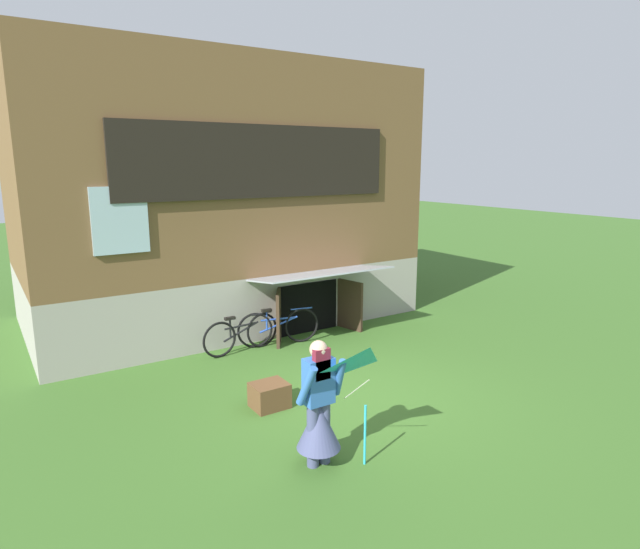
{
  "coord_description": "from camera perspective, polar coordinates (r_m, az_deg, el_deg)",
  "views": [
    {
      "loc": [
        -4.66,
        -6.15,
        3.49
      ],
      "look_at": [
        -0.22,
        0.66,
        1.78
      ],
      "focal_mm": 30.13,
      "sensor_mm": 36.0,
      "label": 1
    }
  ],
  "objects": [
    {
      "name": "bicycle_black",
      "position": [
        10.14,
        -8.37,
        -6.27
      ],
      "size": [
        1.58,
        0.2,
        0.72
      ],
      "rotation": [
        0.0,
        0.0,
        0.1
      ],
      "color": "black",
      "rests_on": "ground_plane"
    },
    {
      "name": "person",
      "position": [
        6.4,
        -0.13,
        -14.57
      ],
      "size": [
        0.6,
        0.52,
        1.52
      ],
      "rotation": [
        0.0,
        0.0,
        0.06
      ],
      "color": "#474C75",
      "rests_on": "ground_plane"
    },
    {
      "name": "log_house",
      "position": [
        12.34,
        -10.97,
        8.21
      ],
      "size": [
        8.07,
        5.64,
        5.49
      ],
      "color": "#9E998E",
      "rests_on": "ground_plane"
    },
    {
      "name": "bicycle_blue",
      "position": [
        10.45,
        -4.43,
        -5.57
      ],
      "size": [
        1.6,
        0.4,
        0.74
      ],
      "rotation": [
        0.0,
        0.0,
        -0.22
      ],
      "color": "black",
      "rests_on": "ground_plane"
    },
    {
      "name": "kite",
      "position": [
        6.0,
        5.29,
        -10.76
      ],
      "size": [
        0.71,
        0.73,
        1.44
      ],
      "color": "#2DB2CC",
      "rests_on": "ground_plane"
    },
    {
      "name": "ground_plane",
      "position": [
        8.46,
        3.78,
        -12.48
      ],
      "size": [
        60.0,
        60.0,
        0.0
      ],
      "primitive_type": "plane",
      "color": "#386023"
    },
    {
      "name": "wooden_crate",
      "position": [
        7.98,
        -5.38,
        -12.65
      ],
      "size": [
        0.51,
        0.43,
        0.36
      ],
      "primitive_type": "cube",
      "color": "brown",
      "rests_on": "ground_plane"
    }
  ]
}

